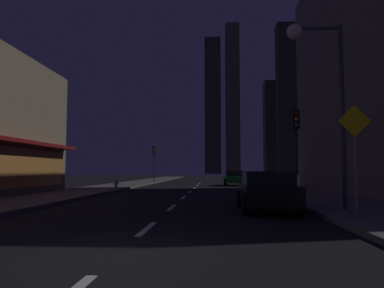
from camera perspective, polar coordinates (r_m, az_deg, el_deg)
ground_plane at (r=38.03m, az=1.07°, el=-6.48°), size 78.00×136.00×0.10m
sidewalk_right at (r=38.35m, az=11.64°, el=-6.19°), size 4.00×76.00×0.15m
sidewalk_left at (r=38.97m, az=-9.32°, el=-6.19°), size 4.00×76.00×0.15m
lane_marking_center at (r=22.27m, az=-0.79°, el=-7.97°), size 0.16×38.60×0.01m
skyscraper_distant_tall at (r=153.34m, az=3.30°, el=6.12°), size 6.77×5.41×57.73m
skyscraper_distant_mid at (r=156.46m, az=6.43°, el=7.17°), size 5.93×6.94×64.39m
skyscraper_distant_short at (r=128.91m, az=14.94°, el=6.95°), size 7.32×6.00×52.09m
skyscraper_distant_slender at (r=153.05m, az=12.47°, el=2.54°), size 5.95×8.28×38.23m
car_parked_near at (r=13.46m, az=11.75°, el=-7.24°), size 1.98×4.24×1.45m
car_parked_far at (r=35.42m, az=6.73°, el=-5.34°), size 1.98×4.24×1.45m
fire_hydrant_far_left at (r=28.49m, az=-11.93°, el=-6.15°), size 0.42×0.30×0.65m
traffic_light_near_right at (r=17.49m, az=16.11°, el=1.60°), size 0.32×0.48×4.20m
traffic_light_far_left at (r=42.89m, az=-6.03°, el=-1.86°), size 0.32×0.48×4.20m
street_lamp_right at (r=13.79m, az=19.26°, el=11.13°), size 1.96×0.56×6.58m
pedestrian_crossing_sign at (r=10.93m, az=24.41°, el=-0.99°), size 0.91×0.08×3.15m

